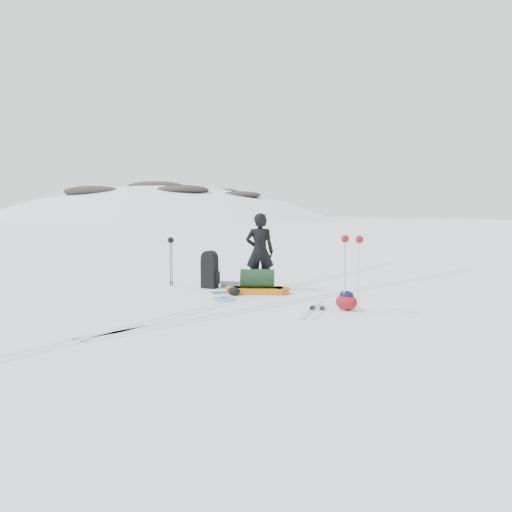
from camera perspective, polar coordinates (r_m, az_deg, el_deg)
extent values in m
plane|color=white|center=(11.88, -0.05, -4.59)|extent=(200.00, 200.00, 0.00)
ellipsoid|color=white|center=(108.92, -10.93, -17.42)|extent=(143.00, 121.00, 93.50)
ellipsoid|color=black|center=(100.56, -11.40, 7.74)|extent=(13.00, 10.00, 2.20)
ellipsoid|color=black|center=(86.02, -8.50, 7.44)|extent=(10.40, 8.00, 1.76)
ellipsoid|color=black|center=(113.80, -13.64, 6.93)|extent=(9.10, 7.00, 1.54)
ellipsoid|color=black|center=(92.22, -18.16, 7.01)|extent=(11.70, 9.00, 1.98)
ellipsoid|color=black|center=(100.14, -4.06, 7.33)|extent=(7.80, 6.00, 1.32)
ellipsoid|color=black|center=(102.21, -17.77, 7.15)|extent=(9.88, 7.60, 1.67)
ellipsoid|color=black|center=(87.55, -1.92, 6.97)|extent=(8.32, 6.40, 1.41)
ellipsoid|color=black|center=(112.76, -18.85, 6.47)|extent=(7.80, 6.00, 1.32)
cube|color=silver|center=(11.95, -0.50, -4.51)|extent=(1.40, 17.97, 0.01)
cube|color=silver|center=(11.80, 0.40, -4.63)|extent=(1.40, 17.97, 0.01)
cube|color=silver|center=(12.81, 10.11, -3.92)|extent=(2.09, 13.88, 0.01)
cube|color=silver|center=(12.70, 11.06, -4.02)|extent=(2.09, 13.88, 0.01)
imported|color=black|center=(12.61, 0.43, 0.48)|extent=(0.85, 0.79, 1.96)
cube|color=orange|center=(12.20, 0.17, -3.96)|extent=(1.30, 1.13, 0.15)
cylinder|color=#C8570B|center=(12.17, 2.82, -3.99)|extent=(0.63, 0.63, 0.15)
cylinder|color=#CC670C|center=(12.24, -2.46, -3.93)|extent=(0.63, 0.63, 0.15)
cylinder|color=black|center=(12.15, 0.17, -2.56)|extent=(0.93, 0.84, 0.45)
cube|color=black|center=(13.07, -5.32, -1.98)|extent=(0.45, 0.37, 0.77)
cylinder|color=black|center=(13.02, -5.34, -0.19)|extent=(0.43, 0.36, 0.38)
cube|color=black|center=(13.01, -4.50, -2.50)|extent=(0.14, 0.22, 0.33)
cylinder|color=slate|center=(13.17, -2.71, -3.24)|extent=(0.61, 0.45, 0.17)
cylinder|color=black|center=(13.47, -9.57, -0.85)|extent=(0.03, 0.03, 1.22)
cylinder|color=black|center=(13.41, -9.78, -0.89)|extent=(0.03, 0.03, 1.22)
torus|color=black|center=(13.54, -9.54, -3.02)|extent=(0.12, 0.12, 0.01)
torus|color=black|center=(13.47, -9.75, -3.07)|extent=(0.12, 0.12, 0.01)
sphere|color=black|center=(13.38, -9.73, 1.81)|extent=(0.16, 0.16, 0.16)
cylinder|color=#ADB0B4|center=(10.22, 10.08, -2.21)|extent=(0.03, 0.03, 1.44)
cylinder|color=silver|center=(10.03, 11.66, -2.38)|extent=(0.03, 0.03, 1.44)
torus|color=#A7A9AE|center=(10.32, 10.02, -5.58)|extent=(0.11, 0.11, 0.01)
torus|color=#A2A4A9|center=(10.13, 11.59, -5.81)|extent=(0.11, 0.11, 0.01)
sphere|color=maroon|center=(10.15, 10.15, 1.96)|extent=(0.16, 0.16, 0.16)
sphere|color=maroon|center=(9.96, 11.74, 1.86)|extent=(0.16, 0.16, 0.16)
cube|color=gray|center=(12.53, -0.46, -4.02)|extent=(0.99, 1.83, 0.02)
cube|color=gray|center=(12.71, -0.82, -3.89)|extent=(0.99, 1.83, 0.02)
cube|color=black|center=(12.52, -0.46, -3.86)|extent=(0.16, 0.21, 0.06)
cube|color=black|center=(12.71, -0.82, -3.72)|extent=(0.16, 0.21, 0.06)
cube|color=#B8B9BE|center=(10.36, 6.47, -6.06)|extent=(0.80, 1.92, 0.02)
cube|color=white|center=(10.32, 7.57, -6.11)|extent=(0.80, 1.92, 0.02)
cube|color=black|center=(10.35, 6.47, -5.86)|extent=(0.14, 0.22, 0.06)
cube|color=black|center=(10.31, 7.57, -5.91)|extent=(0.14, 0.22, 0.06)
torus|color=#5DC2E2|center=(11.37, -3.70, -4.92)|extent=(0.61, 0.61, 0.05)
torus|color=#63B6F1|center=(11.39, -3.51, -4.84)|extent=(0.48, 0.48, 0.05)
ellipsoid|color=maroon|center=(10.39, 10.29, -5.20)|extent=(0.57, 0.51, 0.33)
ellipsoid|color=black|center=(10.36, 10.30, -4.39)|extent=(0.37, 0.34, 0.16)
cylinder|color=slate|center=(13.39, -1.56, -2.92)|extent=(0.08, 0.08, 0.25)
cylinder|color=slate|center=(13.36, -0.67, -2.98)|extent=(0.08, 0.08, 0.23)
cylinder|color=black|center=(13.37, -1.56, -2.34)|extent=(0.07, 0.07, 0.03)
cylinder|color=black|center=(13.34, -0.67, -2.44)|extent=(0.07, 0.07, 0.03)
ellipsoid|color=black|center=(11.97, -2.55, -4.02)|extent=(0.35, 0.27, 0.20)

